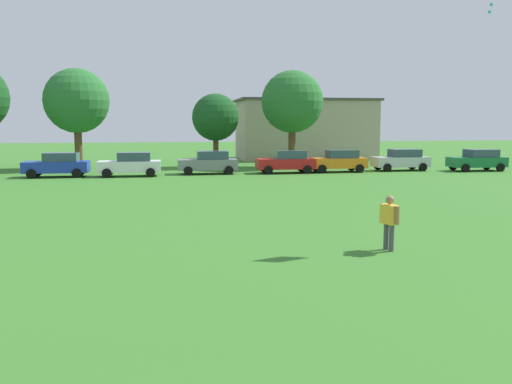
% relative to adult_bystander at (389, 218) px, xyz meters
% --- Properties ---
extents(ground_plane, '(160.00, 160.00, 0.00)m').
position_rel_adult_bystander_xyz_m(ground_plane, '(-7.64, 14.36, -0.95)').
color(ground_plane, '#387528').
extents(adult_bystander, '(0.43, 0.73, 1.60)m').
position_rel_adult_bystander_xyz_m(adult_bystander, '(0.00, 0.00, 0.00)').
color(adult_bystander, '#4C4C51').
rests_on(adult_bystander, ground).
extents(parked_car_blue_0, '(4.30, 2.02, 1.68)m').
position_rel_adult_bystander_xyz_m(parked_car_blue_0, '(-13.70, 24.22, -0.09)').
color(parked_car_blue_0, '#1E38AD').
rests_on(parked_car_blue_0, ground).
extents(parked_car_white_1, '(4.30, 2.02, 1.68)m').
position_rel_adult_bystander_xyz_m(parked_car_white_1, '(-8.76, 23.89, -0.09)').
color(parked_car_white_1, white).
rests_on(parked_car_white_1, ground).
extents(parked_car_gray_2, '(4.30, 2.02, 1.68)m').
position_rel_adult_bystander_xyz_m(parked_car_gray_2, '(-3.22, 24.77, -0.09)').
color(parked_car_gray_2, slate).
rests_on(parked_car_gray_2, ground).
extents(parked_car_red_3, '(4.30, 2.02, 1.68)m').
position_rel_adult_bystander_xyz_m(parked_car_red_3, '(2.56, 24.51, -0.09)').
color(parked_car_red_3, red).
rests_on(parked_car_red_3, ground).
extents(parked_car_orange_4, '(4.30, 2.02, 1.68)m').
position_rel_adult_bystander_xyz_m(parked_car_orange_4, '(6.67, 24.69, -0.09)').
color(parked_car_orange_4, orange).
rests_on(parked_car_orange_4, ground).
extents(parked_car_silver_5, '(4.30, 2.02, 1.68)m').
position_rel_adult_bystander_xyz_m(parked_car_silver_5, '(11.94, 25.07, -0.09)').
color(parked_car_silver_5, silver).
rests_on(parked_car_silver_5, ground).
extents(parked_car_green_6, '(4.30, 2.02, 1.68)m').
position_rel_adult_bystander_xyz_m(parked_car_green_6, '(17.70, 23.80, -0.09)').
color(parked_car_green_6, '#196B38').
rests_on(parked_car_green_6, ground).
extents(tree_left, '(5.20, 5.20, 8.10)m').
position_rel_adult_bystander_xyz_m(tree_left, '(-13.33, 31.10, 4.52)').
color(tree_left, brown).
rests_on(tree_left, ground).
extents(tree_right, '(3.97, 3.97, 6.19)m').
position_rel_adult_bystander_xyz_m(tree_right, '(-2.10, 31.09, 3.23)').
color(tree_right, brown).
rests_on(tree_right, ground).
extents(tree_far_right, '(5.20, 5.20, 8.10)m').
position_rel_adult_bystander_xyz_m(tree_far_right, '(4.23, 29.83, 4.52)').
color(tree_far_right, brown).
rests_on(tree_far_right, ground).
extents(house_left, '(14.25, 7.87, 6.20)m').
position_rel_adult_bystander_xyz_m(house_left, '(8.18, 40.62, 2.16)').
color(house_left, tan).
rests_on(house_left, ground).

